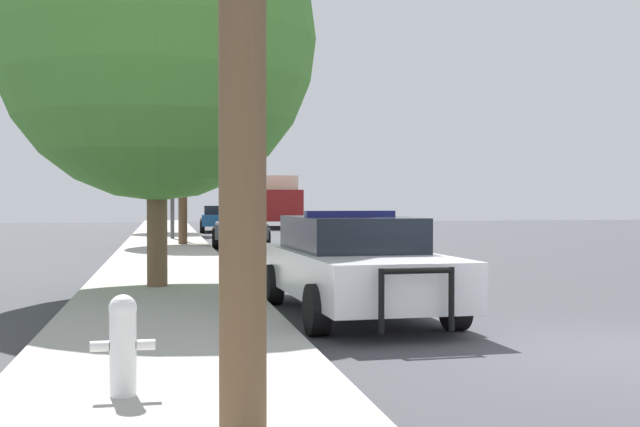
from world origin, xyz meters
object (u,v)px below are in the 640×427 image
Objects in this scene: car_background_midblock at (240,227)px; tree_sidewalk_near at (156,41)px; traffic_light at (204,141)px; car_background_distant at (219,218)px; tree_sidewalk_mid at (182,110)px; tree_sidewalk_far at (161,137)px; police_car at (353,263)px; box_truck at (276,200)px; fire_hydrant at (123,342)px.

tree_sidewalk_near is at bearing -97.16° from car_background_midblock.
car_background_distant is at bearing 82.86° from traffic_light.
traffic_light is 18.42m from tree_sidewalk_near.
tree_sidewalk_mid is at bearing -103.16° from traffic_light.
car_background_distant is 5.66m from tree_sidewalk_far.
car_background_distant is at bearing 81.04° from tree_sidewalk_mid.
box_truck reaches higher than police_car.
car_background_midblock reaches higher than fire_hydrant.
traffic_light is 4.33m from tree_sidewalk_mid.
car_background_distant is at bearing 83.97° from tree_sidewalk_near.
tree_sidewalk_near is at bearing 80.10° from box_truck.
tree_sidewalk_near reaches higher than police_car.
car_background_midblock is at bearing -75.22° from traffic_light.
tree_sidewalk_mid is at bearing -95.98° from car_background_distant.
traffic_light reaches higher than fire_hydrant.
tree_sidewalk_near is (0.20, 8.22, 3.97)m from fire_hydrant.
fire_hydrant is at bearing -92.48° from tree_sidewalk_mid.
police_car is 29.20m from tree_sidewalk_far.
car_background_midblock is at bearing 82.32° from fire_hydrant.
tree_sidewalk_far is 11.25m from tree_sidewalk_mid.
traffic_light is 1.32× the size of car_background_midblock.
car_background_midblock is (-0.14, -13.85, -0.05)m from car_background_distant.
fire_hydrant is 22.65m from car_background_midblock.
car_background_distant is 0.62× the size of tree_sidewalk_mid.
tree_sidewalk_mid is (-2.05, -0.04, 4.20)m from car_background_midblock.
tree_sidewalk_near is at bearing -90.01° from tree_sidewalk_far.
police_car is at bearing -87.26° from car_background_distant.
fire_hydrant is 26.86m from traffic_light.
fire_hydrant is at bearing -90.34° from tree_sidewalk_far.
police_car is 0.65× the size of box_truck.
police_car is at bearing -83.34° from tree_sidewalk_mid.
traffic_light reaches higher than car_background_distant.
tree_sidewalk_far is at bearing -86.80° from police_car.
box_truck is (4.06, 37.67, 0.94)m from police_car.
tree_sidewalk_near is (-2.83, -14.23, 3.84)m from car_background_midblock.
tree_sidewalk_mid is (0.97, 22.41, 4.33)m from fire_hydrant.
box_truck is 35.10m from tree_sidewalk_near.
car_background_distant is 0.57× the size of box_truck.
tree_sidewalk_near reaches higher than traffic_light.
tree_sidewalk_mid reaches higher than car_background_distant.
traffic_light is 1.26× the size of car_background_distant.
tree_sidewalk_far is at bearing 89.99° from tree_sidewalk_near.
box_truck is 1.19× the size of tree_sidewalk_far.
traffic_light reaches higher than police_car.
traffic_light is at bearing -94.15° from car_background_distant.
traffic_light is at bearing 84.56° from tree_sidewalk_near.
tree_sidewalk_near reaches higher than car_background_midblock.
car_background_midblock is at bearing -75.81° from tree_sidewalk_far.
police_car is at bearing -84.40° from tree_sidewalk_far.
traffic_light is 16.94m from box_truck.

